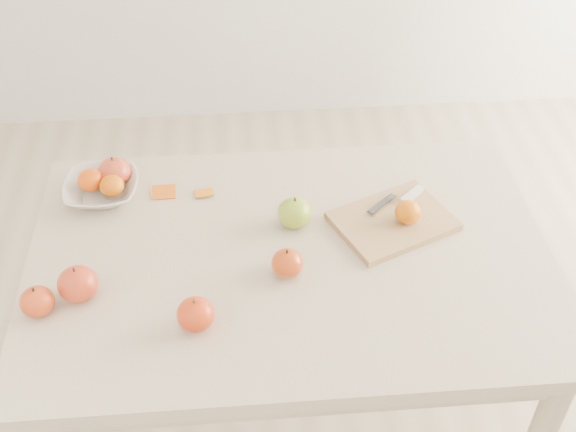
{
  "coord_description": "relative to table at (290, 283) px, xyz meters",
  "views": [
    {
      "loc": [
        -0.1,
        -1.18,
        1.91
      ],
      "look_at": [
        0.0,
        0.05,
        0.82
      ],
      "focal_mm": 45.0,
      "sensor_mm": 36.0,
      "label": 1
    }
  ],
  "objects": [
    {
      "name": "apple_green",
      "position": [
        0.02,
        0.1,
        0.14
      ],
      "size": [
        0.08,
        0.08,
        0.07
      ],
      "primitive_type": "ellipsoid",
      "color": "#608A13",
      "rests_on": "table"
    },
    {
      "name": "orange_peel_b",
      "position": [
        -0.2,
        0.23,
        0.1
      ],
      "size": [
        0.05,
        0.04,
        0.01
      ],
      "primitive_type": "cube",
      "rotation": [
        -0.14,
        0.0,
        0.16
      ],
      "color": "orange",
      "rests_on": "table"
    },
    {
      "name": "orange_peel_a",
      "position": [
        -0.3,
        0.24,
        0.1
      ],
      "size": [
        0.06,
        0.05,
        0.01
      ],
      "primitive_type": "cube",
      "rotation": [
        0.21,
        0.0,
        0.01
      ],
      "color": "#D35C0E",
      "rests_on": "table"
    },
    {
      "name": "apple_red_a",
      "position": [
        -0.42,
        0.29,
        0.14
      ],
      "size": [
        0.08,
        0.08,
        0.08
      ],
      "primitive_type": "ellipsoid",
      "color": "maroon",
      "rests_on": "table"
    },
    {
      "name": "fruit_bowl",
      "position": [
        -0.45,
        0.24,
        0.12
      ],
      "size": [
        0.18,
        0.18,
        0.05
      ],
      "primitive_type": "imported",
      "color": "silver",
      "rests_on": "table"
    },
    {
      "name": "bowl_tangerine_near",
      "position": [
        -0.48,
        0.25,
        0.14
      ],
      "size": [
        0.06,
        0.06,
        0.06
      ],
      "primitive_type": "ellipsoid",
      "color": "#E44F08",
      "rests_on": "fruit_bowl"
    },
    {
      "name": "apple_red_c",
      "position": [
        -0.21,
        -0.2,
        0.13
      ],
      "size": [
        0.08,
        0.08,
        0.07
      ],
      "primitive_type": "ellipsoid",
      "color": "#9C0F07",
      "rests_on": "table"
    },
    {
      "name": "bowl_tangerine_far",
      "position": [
        -0.42,
        0.23,
        0.14
      ],
      "size": [
        0.06,
        0.06,
        0.05
      ],
      "primitive_type": "ellipsoid",
      "color": "#CF6307",
      "rests_on": "fruit_bowl"
    },
    {
      "name": "apple_red_b",
      "position": [
        -0.46,
        -0.1,
        0.14
      ],
      "size": [
        0.09,
        0.09,
        0.08
      ],
      "primitive_type": "ellipsoid",
      "color": "maroon",
      "rests_on": "table"
    },
    {
      "name": "apple_red_e",
      "position": [
        -0.01,
        -0.06,
        0.13
      ],
      "size": [
        0.07,
        0.07,
        0.06
      ],
      "primitive_type": "ellipsoid",
      "color": "maroon",
      "rests_on": "table"
    },
    {
      "name": "cutting_board",
      "position": [
        0.25,
        0.08,
        0.11
      ],
      "size": [
        0.32,
        0.29,
        0.02
      ],
      "primitive_type": "cube",
      "rotation": [
        0.0,
        0.0,
        0.42
      ],
      "color": "tan",
      "rests_on": "table"
    },
    {
      "name": "paring_knife",
      "position": [
        0.3,
        0.15,
        0.12
      ],
      "size": [
        0.15,
        0.1,
        0.01
      ],
      "color": "white",
      "rests_on": "cutting_board"
    },
    {
      "name": "apple_red_d",
      "position": [
        -0.54,
        -0.13,
        0.13
      ],
      "size": [
        0.07,
        0.07,
        0.06
      ],
      "primitive_type": "ellipsoid",
      "color": "#900209",
      "rests_on": "table"
    },
    {
      "name": "table",
      "position": [
        0.0,
        0.0,
        0.0
      ],
      "size": [
        1.2,
        0.8,
        0.75
      ],
      "color": "beige",
      "rests_on": "ground"
    },
    {
      "name": "board_tangerine",
      "position": [
        0.28,
        0.07,
        0.14
      ],
      "size": [
        0.06,
        0.06,
        0.05
      ],
      "primitive_type": "ellipsoid",
      "color": "#CD6407",
      "rests_on": "cutting_board"
    }
  ]
}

